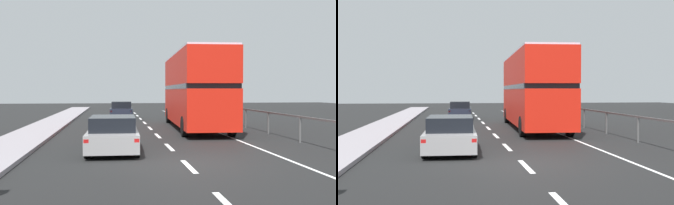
% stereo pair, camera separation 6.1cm
% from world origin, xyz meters
% --- Properties ---
extents(ground_plane, '(75.09, 120.00, 0.10)m').
position_xyz_m(ground_plane, '(0.00, 0.00, -0.05)').
color(ground_plane, black).
extents(lane_paint_markings, '(3.52, 46.00, 0.01)m').
position_xyz_m(lane_paint_markings, '(2.05, 8.33, 0.00)').
color(lane_paint_markings, silver).
rests_on(lane_paint_markings, ground).
extents(bridge_side_railing, '(0.10, 42.00, 1.16)m').
position_xyz_m(bridge_side_railing, '(5.71, 9.00, 0.93)').
color(bridge_side_railing, '#4F4F4F').
rests_on(bridge_side_railing, ground).
extents(double_decker_bus_red, '(3.09, 11.56, 4.40)m').
position_xyz_m(double_decker_bus_red, '(2.60, 10.77, 2.35)').
color(double_decker_bus_red, red).
rests_on(double_decker_bus_red, ground).
extents(hatchback_car_near, '(1.91, 4.20, 1.31)m').
position_xyz_m(hatchback_car_near, '(-2.21, 2.40, 0.63)').
color(hatchback_car_near, gray).
rests_on(hatchback_car_near, ground).
extents(sedan_car_ahead, '(1.88, 4.10, 1.38)m').
position_xyz_m(sedan_car_ahead, '(-1.47, 19.64, 0.66)').
color(sedan_car_ahead, '#1E2331').
rests_on(sedan_car_ahead, ground).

